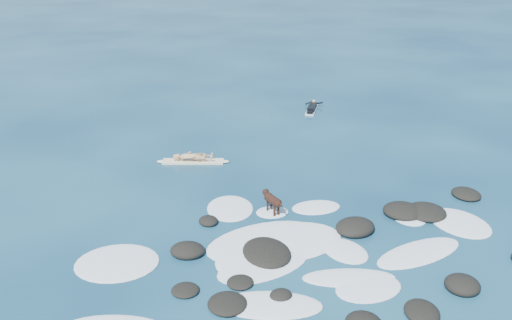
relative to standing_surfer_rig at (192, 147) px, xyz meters
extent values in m
plane|color=#0A2642|center=(2.42, -6.35, -0.67)|extent=(160.00, 160.00, 0.00)
ellipsoid|color=black|center=(1.50, -7.46, -0.57)|extent=(1.64, 1.93, 0.38)
ellipsoid|color=black|center=(4.74, -10.88, -0.59)|extent=(1.10, 1.22, 0.30)
ellipsoid|color=black|center=(-0.98, -8.81, -0.62)|extent=(0.92, 0.91, 0.19)
ellipsoid|color=black|center=(0.02, -9.61, -0.60)|extent=(1.04, 1.07, 0.26)
ellipsoid|color=black|center=(9.34, -4.94, -0.60)|extent=(1.02, 1.15, 0.29)
ellipsoid|color=black|center=(-0.78, -6.92, -0.57)|extent=(1.27, 1.18, 0.41)
ellipsoid|color=black|center=(4.56, -6.58, -0.54)|extent=(1.61, 1.50, 0.50)
ellipsoid|color=black|center=(0.50, -8.73, -0.62)|extent=(0.87, 0.86, 0.20)
ellipsoid|color=black|center=(0.04, -5.18, -0.60)|extent=(0.75, 0.82, 0.27)
ellipsoid|color=black|center=(6.30, -10.05, -0.56)|extent=(1.28, 1.30, 0.42)
ellipsoid|color=black|center=(7.27, -5.97, -0.58)|extent=(1.69, 1.71, 0.37)
ellipsoid|color=black|center=(1.45, -9.53, -0.60)|extent=(0.69, 0.64, 0.27)
ellipsoid|color=black|center=(6.52, -5.79, -0.56)|extent=(1.71, 1.69, 0.42)
ellipsoid|color=white|center=(3.79, -4.81, -0.66)|extent=(1.76, 1.17, 0.12)
ellipsoid|color=white|center=(6.61, -6.04, -0.66)|extent=(1.28, 1.50, 0.12)
ellipsoid|color=white|center=(3.84, -9.58, -0.66)|extent=(2.09, 1.62, 0.12)
ellipsoid|color=white|center=(8.09, -6.75, -0.66)|extent=(2.23, 2.59, 0.12)
ellipsoid|color=white|center=(1.09, -9.81, -0.66)|extent=(2.95, 1.82, 0.12)
ellipsoid|color=white|center=(0.67, -7.47, -0.66)|extent=(2.00, 2.36, 0.12)
ellipsoid|color=white|center=(0.88, -4.32, -0.66)|extent=(1.73, 2.11, 0.12)
ellipsoid|color=white|center=(3.49, -9.04, -0.66)|extent=(2.73, 1.35, 0.12)
ellipsoid|color=white|center=(2.25, -6.82, -0.66)|extent=(3.91, 2.83, 0.12)
ellipsoid|color=white|center=(5.96, -8.20, -0.66)|extent=(3.30, 2.08, 0.12)
ellipsoid|color=white|center=(1.59, -6.65, -0.66)|extent=(4.23, 3.13, 0.12)
ellipsoid|color=white|center=(-2.81, -7.05, -0.66)|extent=(2.62, 2.31, 0.12)
ellipsoid|color=white|center=(3.84, -7.68, -0.66)|extent=(1.67, 1.92, 0.12)
ellipsoid|color=white|center=(1.31, -7.95, -0.66)|extent=(3.29, 2.49, 0.12)
ellipsoid|color=white|center=(2.24, -4.87, -0.66)|extent=(1.10, 0.90, 0.12)
cube|color=beige|center=(0.00, 0.00, -0.62)|extent=(2.53, 0.98, 0.08)
ellipsoid|color=beige|center=(1.21, -0.24, -0.62)|extent=(0.54, 0.37, 0.09)
ellipsoid|color=beige|center=(-1.21, 0.24, -0.62)|extent=(0.54, 0.37, 0.09)
imported|color=tan|center=(0.00, 0.00, 0.22)|extent=(0.49, 0.65, 1.61)
cube|color=silver|center=(6.72, 5.84, -0.62)|extent=(1.20, 1.96, 0.07)
ellipsoid|color=silver|center=(7.11, 6.73, -0.62)|extent=(0.39, 0.48, 0.07)
cube|color=black|center=(6.72, 5.84, -0.49)|extent=(0.81, 1.24, 0.20)
sphere|color=tan|center=(7.00, 6.47, -0.38)|extent=(0.27, 0.27, 0.20)
cylinder|color=black|center=(6.82, 6.69, -0.50)|extent=(0.49, 0.09, 0.22)
cylinder|color=black|center=(7.28, 6.49, -0.50)|extent=(0.39, 0.41, 0.22)
cube|color=black|center=(6.45, 5.23, -0.53)|extent=(0.47, 0.57, 0.12)
cylinder|color=black|center=(2.24, -4.97, -0.15)|extent=(0.49, 0.68, 0.30)
sphere|color=black|center=(2.14, -4.71, -0.15)|extent=(0.40, 0.40, 0.31)
sphere|color=black|center=(2.34, -5.23, -0.15)|extent=(0.36, 0.36, 0.28)
sphere|color=black|center=(2.08, -4.55, -0.04)|extent=(0.29, 0.29, 0.22)
cone|color=black|center=(2.03, -4.42, -0.06)|extent=(0.16, 0.17, 0.12)
cone|color=black|center=(2.03, -4.58, 0.05)|extent=(0.12, 0.11, 0.11)
cone|color=black|center=(2.13, -4.54, 0.05)|extent=(0.12, 0.11, 0.11)
cylinder|color=black|center=(2.09, -4.80, -0.47)|extent=(0.10, 0.10, 0.40)
cylinder|color=black|center=(2.24, -4.75, -0.47)|extent=(0.10, 0.10, 0.40)
cylinder|color=black|center=(2.24, -5.20, -0.47)|extent=(0.10, 0.10, 0.40)
cylinder|color=black|center=(2.39, -5.14, -0.47)|extent=(0.10, 0.10, 0.40)
cylinder|color=black|center=(2.38, -5.36, -0.10)|extent=(0.15, 0.29, 0.17)
camera|label=1|loc=(-1.53, -21.53, 8.36)|focal=40.00mm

